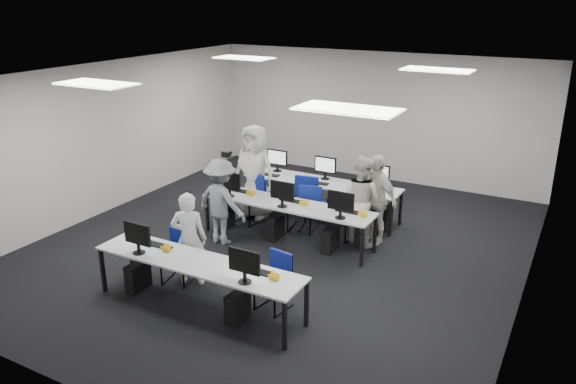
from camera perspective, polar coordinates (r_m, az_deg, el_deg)
The scene contains 23 objects.
room at distance 9.52m, azimuth -0.66°, elevation 2.80°, with size 9.00×9.02×3.00m.
ceiling_panels at distance 9.20m, azimuth -0.69°, elevation 11.69°, with size 5.20×4.60×0.02m.
desk_front at distance 7.96m, azimuth -9.17°, elevation -7.31°, with size 3.20×0.70×0.73m.
desk_mid at distance 9.95m, azimuth -0.08°, elevation -1.44°, with size 3.20×0.70×0.73m.
desk_back at distance 11.12m, azimuth 3.39°, elevation 0.83°, with size 3.20×0.70×0.73m.
equipment_front at distance 8.20m, azimuth -10.21°, elevation -9.06°, with size 2.51×0.41×1.19m.
equipment_mid at distance 10.14m, azimuth -1.08°, elevation -2.98°, with size 2.91×0.41×1.19m.
equipment_back at distance 11.17m, azimuth 4.28°, elevation -0.86°, with size 2.91×0.41×1.19m.
chair_0 at distance 8.92m, azimuth -11.08°, elevation -7.36°, with size 0.49×0.52×0.83m.
chair_1 at distance 8.06m, azimuth -1.44°, elevation -10.06°, with size 0.46×0.50×0.82m.
chair_2 at distance 10.99m, azimuth -3.95°, elevation -1.56°, with size 0.52×0.56×0.93m.
chair_3 at distance 10.62m, azimuth 1.54°, elevation -2.19°, with size 0.56×0.60×0.99m.
chair_4 at distance 10.18m, azimuth 7.36°, elevation -3.68°, with size 0.45×0.48×0.82m.
chair_5 at distance 11.21m, azimuth -2.27°, elevation -1.23°, with size 0.52×0.55×0.85m.
chair_6 at distance 10.64m, azimuth 2.49°, elevation -2.27°, with size 0.55×0.58×0.92m.
chair_7 at distance 10.47m, azimuth 7.83°, elevation -2.87°, with size 0.53×0.56×0.89m.
handbag at distance 10.74m, azimuth -6.48°, elevation 1.09°, with size 0.33×0.21×0.27m, color olive.
student_0 at distance 8.62m, azimuth -10.01°, elevation -4.72°, with size 0.54×0.36×1.48m, color beige.
student_1 at distance 9.95m, azimuth 7.46°, elevation -0.84°, with size 0.78×0.61×1.61m, color beige.
student_2 at distance 11.04m, azimuth -3.43°, elevation 2.07°, with size 0.91×0.59×1.87m, color beige.
student_3 at distance 10.05m, azimuth 8.83°, elevation -0.68°, with size 0.95×0.39×1.62m, color beige.
photographer at distance 9.94m, azimuth -6.81°, elevation -1.00°, with size 1.00×0.58×1.56m, color slate.
dslr_camera at distance 9.81m, azimuth -6.31°, elevation 3.84°, with size 0.14×0.18×0.10m, color black.
Camera 1 is at (4.46, -7.95, 4.24)m, focal length 35.00 mm.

